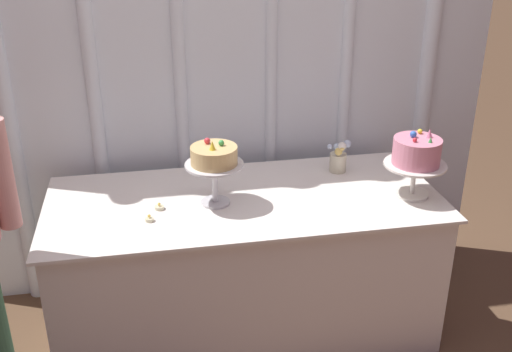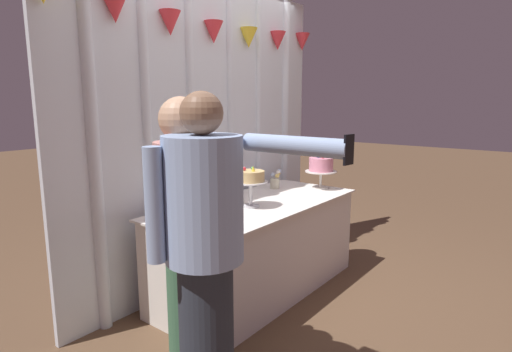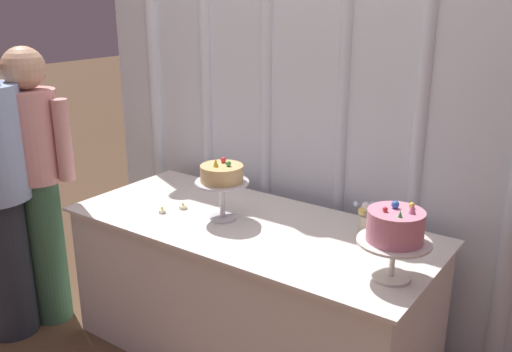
{
  "view_description": "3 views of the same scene",
  "coord_description": "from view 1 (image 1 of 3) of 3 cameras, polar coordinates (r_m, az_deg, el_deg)",
  "views": [
    {
      "loc": [
        -0.42,
        -2.4,
        2.01
      ],
      "look_at": [
        0.06,
        0.14,
        0.83
      ],
      "focal_mm": 42.38,
      "sensor_mm": 36.0,
      "label": 1
    },
    {
      "loc": [
        -2.54,
        -1.84,
        1.54
      ],
      "look_at": [
        0.16,
        0.25,
        0.92
      ],
      "focal_mm": 29.0,
      "sensor_mm": 36.0,
      "label": 2
    },
    {
      "loc": [
        1.48,
        -1.93,
        1.81
      ],
      "look_at": [
        0.02,
        0.13,
        0.98
      ],
      "focal_mm": 39.03,
      "sensor_mm": 36.0,
      "label": 3
    }
  ],
  "objects": [
    {
      "name": "ground_plane",
      "position": [
        3.16,
        -0.68,
        -14.97
      ],
      "size": [
        24.0,
        24.0,
        0.0
      ],
      "primitive_type": "plane",
      "color": "brown"
    },
    {
      "name": "draped_curtain",
      "position": [
        3.11,
        -2.9,
        11.9
      ],
      "size": [
        2.86,
        0.16,
        2.54
      ],
      "color": "silver",
      "rests_on": "ground_plane"
    },
    {
      "name": "cake_table",
      "position": [
        3.02,
        -1.05,
        -8.34
      ],
      "size": [
        1.84,
        0.81,
        0.74
      ],
      "color": "white",
      "rests_on": "ground_plane"
    },
    {
      "name": "cake_display_nearleft",
      "position": [
        2.7,
        -3.98,
        1.56
      ],
      "size": [
        0.27,
        0.27,
        0.32
      ],
      "color": "silver",
      "rests_on": "cake_table"
    },
    {
      "name": "cake_display_nearright",
      "position": [
        2.87,
        14.89,
        1.96
      ],
      "size": [
        0.29,
        0.29,
        0.33
      ],
      "color": "silver",
      "rests_on": "cake_table"
    },
    {
      "name": "flower_vase",
      "position": [
        3.11,
        7.81,
        1.66
      ],
      "size": [
        0.12,
        0.1,
        0.18
      ],
      "color": "beige",
      "rests_on": "cake_table"
    },
    {
      "name": "tealight_far_left",
      "position": [
        2.67,
        -10.04,
        -4.03
      ],
      "size": [
        0.04,
        0.04,
        0.03
      ],
      "color": "beige",
      "rests_on": "cake_table"
    },
    {
      "name": "tealight_near_left",
      "position": [
        2.76,
        -9.11,
        -2.93
      ],
      "size": [
        0.04,
        0.04,
        0.03
      ],
      "color": "beige",
      "rests_on": "cake_table"
    }
  ]
}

